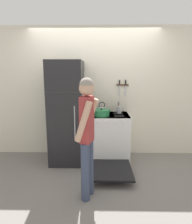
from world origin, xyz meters
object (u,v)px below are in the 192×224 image
tea_kettle (102,110)px  dutch_oven_pot (101,113)px  utensil_jar (119,109)px  person (87,132)px  stove_range (110,138)px  refrigerator (67,113)px

tea_kettle → dutch_oven_pot: bearing=-93.0°
utensil_jar → person: bearing=-112.1°
utensil_jar → person: (-0.54, -1.33, -0.05)m
stove_range → utensil_jar: bearing=43.1°
refrigerator → tea_kettle: bearing=14.4°
utensil_jar → person: size_ratio=0.16×
tea_kettle → person: size_ratio=0.14×
refrigerator → person: 1.24m
tea_kettle → refrigerator: bearing=-165.6°
dutch_oven_pot → tea_kettle: (0.01, 0.25, 0.01)m
tea_kettle → stove_range: bearing=-47.2°
refrigerator → utensil_jar: bearing=10.1°
stove_range → person: person is taller
dutch_oven_pot → utensil_jar: utensil_jar is taller
dutch_oven_pot → person: (-0.20, -1.07, -0.03)m
stove_range → person: bearing=-107.2°
refrigerator → stove_range: 0.95m
stove_range → person: (-0.36, -1.16, 0.48)m
refrigerator → stove_range: bearing=0.5°
refrigerator → tea_kettle: 0.68m
dutch_oven_pot → person: 1.09m
refrigerator → tea_kettle: (0.66, 0.17, 0.02)m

